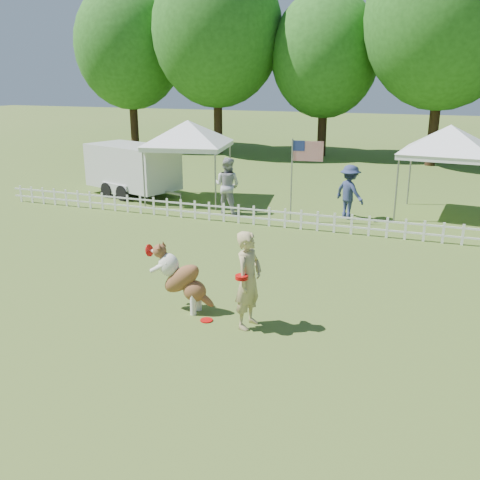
# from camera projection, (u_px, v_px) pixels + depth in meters

# --- Properties ---
(ground) EXTENTS (120.00, 120.00, 0.00)m
(ground) POSITION_uv_depth(u_px,v_px,m) (219.00, 330.00, 9.71)
(ground) COLOR #3C631F
(ground) RESTS_ON ground
(picket_fence) EXTENTS (22.00, 0.08, 0.60)m
(picket_fence) POSITION_uv_depth(u_px,v_px,m) (309.00, 220.00, 15.89)
(picket_fence) COLOR white
(picket_fence) RESTS_ON ground
(handler) EXTENTS (0.54, 0.72, 1.81)m
(handler) POSITION_uv_depth(u_px,v_px,m) (249.00, 280.00, 9.61)
(handler) COLOR tan
(handler) RESTS_ON ground
(dog) EXTENTS (1.29, 0.47, 1.32)m
(dog) POSITION_uv_depth(u_px,v_px,m) (183.00, 279.00, 10.35)
(dog) COLOR brown
(dog) RESTS_ON ground
(frisbee_on_turf) EXTENTS (0.26, 0.26, 0.02)m
(frisbee_on_turf) POSITION_uv_depth(u_px,v_px,m) (206.00, 320.00, 10.07)
(frisbee_on_turf) COLOR #C10B0B
(frisbee_on_turf) RESTS_ON ground
(canopy_tent_left) EXTENTS (3.21, 3.21, 2.85)m
(canopy_tent_left) POSITION_uv_depth(u_px,v_px,m) (189.00, 162.00, 19.36)
(canopy_tent_left) COLOR white
(canopy_tent_left) RESTS_ON ground
(canopy_tent_right) EXTENTS (3.04, 3.04, 2.89)m
(canopy_tent_right) POSITION_uv_depth(u_px,v_px,m) (446.00, 172.00, 17.16)
(canopy_tent_right) COLOR white
(canopy_tent_right) RESTS_ON ground
(cargo_trailer) EXTENTS (4.86, 3.27, 1.97)m
(cargo_trailer) POSITION_uv_depth(u_px,v_px,m) (133.00, 170.00, 20.40)
(cargo_trailer) COLOR silver
(cargo_trailer) RESTS_ON ground
(flag_pole) EXTENTS (1.00, 0.24, 2.60)m
(flag_pole) POSITION_uv_depth(u_px,v_px,m) (291.00, 181.00, 16.51)
(flag_pole) COLOR gray
(flag_pole) RESTS_ON ground
(spectator_a) EXTENTS (1.00, 0.83, 1.87)m
(spectator_a) POSITION_uv_depth(u_px,v_px,m) (227.00, 186.00, 17.72)
(spectator_a) COLOR #ACABB0
(spectator_a) RESTS_ON ground
(spectator_b) EXTENTS (1.29, 1.18, 1.74)m
(spectator_b) POSITION_uv_depth(u_px,v_px,m) (350.00, 192.00, 17.04)
(spectator_b) COLOR navy
(spectator_b) RESTS_ON ground
(tree_far_left) EXTENTS (6.60, 6.60, 11.00)m
(tree_far_left) POSITION_uv_depth(u_px,v_px,m) (130.00, 57.00, 32.80)
(tree_far_left) COLOR #225418
(tree_far_left) RESTS_ON ground
(tree_left) EXTENTS (7.40, 7.40, 12.00)m
(tree_left) POSITION_uv_depth(u_px,v_px,m) (217.00, 46.00, 30.20)
(tree_left) COLOR #225418
(tree_left) RESTS_ON ground
(tree_center_left) EXTENTS (6.00, 6.00, 9.80)m
(tree_center_left) POSITION_uv_depth(u_px,v_px,m) (325.00, 67.00, 29.41)
(tree_center_left) COLOR #225418
(tree_center_left) RESTS_ON ground
(tree_center_right) EXTENTS (7.60, 7.60, 12.60)m
(tree_center_right) POSITION_uv_depth(u_px,v_px,m) (443.00, 35.00, 25.65)
(tree_center_right) COLOR #225418
(tree_center_right) RESTS_ON ground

